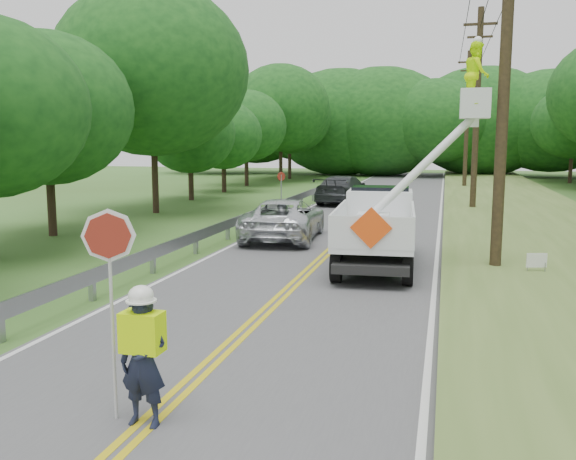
# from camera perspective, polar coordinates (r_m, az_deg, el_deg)

# --- Properties ---
(ground) EXTENTS (140.00, 140.00, 0.00)m
(ground) POSITION_cam_1_polar(r_m,az_deg,el_deg) (9.53, -9.31, -14.16)
(ground) COLOR #38561F
(ground) RESTS_ON ground
(road) EXTENTS (7.20, 96.00, 0.03)m
(road) POSITION_cam_1_polar(r_m,az_deg,el_deg) (22.62, 5.05, -0.87)
(road) COLOR #505052
(road) RESTS_ON ground
(guardrail) EXTENTS (0.18, 48.00, 0.77)m
(guardrail) POSITION_cam_1_polar(r_m,az_deg,el_deg) (24.37, -3.94, 1.09)
(guardrail) COLOR gray
(guardrail) RESTS_ON ground
(utility_poles) EXTENTS (1.60, 43.30, 10.00)m
(utility_poles) POSITION_cam_1_polar(r_m,az_deg,el_deg) (25.14, 17.95, 11.71)
(utility_poles) COLOR black
(utility_poles) RESTS_ON ground
(tall_grass_verge) EXTENTS (7.00, 96.00, 0.30)m
(tall_grass_verge) POSITION_cam_1_polar(r_m,az_deg,el_deg) (22.58, 23.13, -1.18)
(tall_grass_verge) COLOR #4C692B
(tall_grass_verge) RESTS_ON ground
(treeline_left) EXTENTS (9.52, 54.54, 11.21)m
(treeline_left) POSITION_cam_1_polar(r_m,az_deg,el_deg) (38.62, -7.34, 11.45)
(treeline_left) COLOR #332319
(treeline_left) RESTS_ON ground
(treeline_horizon) EXTENTS (56.72, 14.65, 11.19)m
(treeline_horizon) POSITION_cam_1_polar(r_m,az_deg,el_deg) (64.35, 12.41, 9.85)
(treeline_horizon) COLOR #144116
(treeline_horizon) RESTS_ON ground
(flagger) EXTENTS (1.08, 0.42, 2.77)m
(flagger) POSITION_cam_1_polar(r_m,az_deg,el_deg) (8.06, -13.47, -10.87)
(flagger) COLOR #191E33
(flagger) RESTS_ON road
(bucket_truck) EXTENTS (4.14, 6.27, 6.14)m
(bucket_truck) POSITION_cam_1_polar(r_m,az_deg,el_deg) (18.46, 9.10, 1.45)
(bucket_truck) COLOR black
(bucket_truck) RESTS_ON road
(suv_silver) EXTENTS (2.86, 5.55, 1.50)m
(suv_silver) POSITION_cam_1_polar(r_m,az_deg,el_deg) (22.48, -0.34, 1.05)
(suv_silver) COLOR silver
(suv_silver) RESTS_ON road
(suv_darkgrey) EXTENTS (2.92, 5.76, 1.60)m
(suv_darkgrey) POSITION_cam_1_polar(r_m,az_deg,el_deg) (35.43, 5.22, 3.79)
(suv_darkgrey) COLOR #313538
(suv_darkgrey) RESTS_ON road
(stop_sign_permanent) EXTENTS (0.34, 0.33, 2.11)m
(stop_sign_permanent) POSITION_cam_1_polar(r_m,az_deg,el_deg) (29.93, -0.64, 4.01)
(stop_sign_permanent) COLOR gray
(stop_sign_permanent) RESTS_ON ground
(yard_sign) EXTENTS (0.52, 0.17, 0.77)m
(yard_sign) POSITION_cam_1_polar(r_m,az_deg,el_deg) (16.94, 22.17, -2.73)
(yard_sign) COLOR white
(yard_sign) RESTS_ON ground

